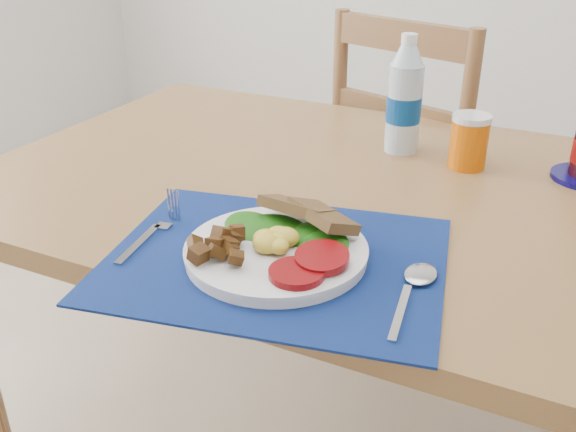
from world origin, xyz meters
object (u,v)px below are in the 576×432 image
(chair_far, at_px, (418,155))
(juice_glass, at_px, (469,143))
(water_bottle, at_px, (404,101))
(breakfast_plate, at_px, (272,247))

(chair_far, distance_m, juice_glass, 0.51)
(chair_far, height_order, juice_glass, chair_far)
(water_bottle, height_order, juice_glass, water_bottle)
(breakfast_plate, relative_size, juice_glass, 2.64)
(chair_far, height_order, breakfast_plate, chair_far)
(water_bottle, bearing_deg, juice_glass, -12.94)
(chair_far, height_order, water_bottle, chair_far)
(chair_far, relative_size, juice_glass, 11.76)
(breakfast_plate, distance_m, juice_glass, 0.52)
(water_bottle, bearing_deg, chair_far, 97.95)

